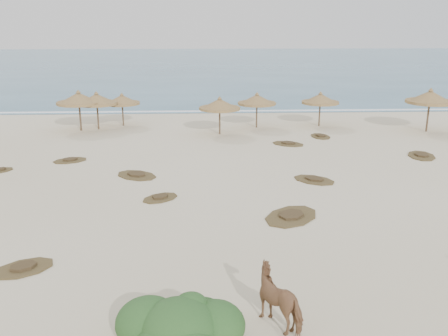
{
  "coord_description": "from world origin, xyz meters",
  "views": [
    {
      "loc": [
        -1.92,
        -17.9,
        7.82
      ],
      "look_at": [
        -0.94,
        5.0,
        0.99
      ],
      "focal_mm": 40.0,
      "sensor_mm": 36.0,
      "label": 1
    }
  ],
  "objects": [
    {
      "name": "horse",
      "position": [
        0.1,
        -6.33,
        0.76
      ],
      "size": [
        1.75,
        1.92,
        1.52
      ],
      "primitive_type": "imported",
      "rotation": [
        0.0,
        0.0,
        3.8
      ],
      "color": "#956A43",
      "rests_on": "ground"
    },
    {
      "name": "scrub_10",
      "position": [
        6.24,
        15.62,
        0.05
      ],
      "size": [
        1.47,
        2.07,
        0.16
      ],
      "rotation": [
        0.0,
        0.0,
        1.68
      ],
      "color": "brown",
      "rests_on": "ground"
    },
    {
      "name": "ground",
      "position": [
        0.0,
        0.0,
        0.0
      ],
      "size": [
        160.0,
        160.0,
        0.0
      ],
      "primitive_type": "plane",
      "color": "beige",
      "rests_on": "ground"
    },
    {
      "name": "scrub_3",
      "position": [
        3.67,
        5.89,
        0.05
      ],
      "size": [
        2.58,
        2.48,
        0.16
      ],
      "rotation": [
        0.0,
        0.0,
        2.45
      ],
      "color": "brown",
      "rests_on": "ground"
    },
    {
      "name": "scrub_1",
      "position": [
        -5.42,
        7.05,
        0.05
      ],
      "size": [
        2.81,
        2.64,
        0.16
      ],
      "rotation": [
        0.0,
        0.0,
        2.5
      ],
      "color": "brown",
      "rests_on": "ground"
    },
    {
      "name": "palapa_1",
      "position": [
        -9.69,
        18.87,
        2.19
      ],
      "size": [
        3.89,
        3.89,
        2.83
      ],
      "rotation": [
        0.0,
        0.0,
        0.36
      ],
      "color": "brown",
      "rests_on": "ground"
    },
    {
      "name": "foam_line",
      "position": [
        0.0,
        26.0,
        0.0
      ],
      "size": [
        70.0,
        0.6,
        0.01
      ],
      "primitive_type": "cube",
      "color": "white",
      "rests_on": "ground"
    },
    {
      "name": "palapa_6",
      "position": [
        14.34,
        17.02,
        2.47
      ],
      "size": [
        4.39,
        4.39,
        3.18
      ],
      "rotation": [
        0.0,
        0.0,
        0.37
      ],
      "color": "brown",
      "rests_on": "ground"
    },
    {
      "name": "palapa_4",
      "position": [
        2.12,
        18.96,
        2.08
      ],
      "size": [
        3.65,
        3.65,
        2.68
      ],
      "rotation": [
        0.0,
        0.0,
        -0.34
      ],
      "color": "brown",
      "rests_on": "ground"
    },
    {
      "name": "scrub_5",
      "position": [
        11.08,
        10.24,
        0.05
      ],
      "size": [
        2.05,
        2.66,
        0.16
      ],
      "rotation": [
        0.0,
        0.0,
        1.33
      ],
      "color": "brown",
      "rests_on": "ground"
    },
    {
      "name": "scrub_9",
      "position": [
        1.68,
        1.1,
        0.05
      ],
      "size": [
        3.2,
        3.3,
        0.16
      ],
      "rotation": [
        0.0,
        0.0,
        0.86
      ],
      "color": "brown",
      "rests_on": "ground"
    },
    {
      "name": "scrub_8",
      "position": [
        -12.86,
        8.25,
        0.05
      ],
      "size": [
        1.62,
        1.59,
        0.16
      ],
      "rotation": [
        0.0,
        0.0,
        0.74
      ],
      "color": "brown",
      "rests_on": "ground"
    },
    {
      "name": "scrub_6",
      "position": [
        -9.61,
        10.1,
        0.05
      ],
      "size": [
        2.26,
        1.92,
        0.16
      ],
      "rotation": [
        0.0,
        0.0,
        0.43
      ],
      "color": "brown",
      "rests_on": "ground"
    },
    {
      "name": "palapa_5",
      "position": [
        6.96,
        19.27,
        2.06
      ],
      "size": [
        3.48,
        3.48,
        2.66
      ],
      "rotation": [
        0.0,
        0.0,
        0.26
      ],
      "color": "brown",
      "rests_on": "ground"
    },
    {
      "name": "scrub_11",
      "position": [
        -7.84,
        -2.98,
        0.05
      ],
      "size": [
        2.35,
        2.12,
        0.16
      ],
      "rotation": [
        0.0,
        0.0,
        0.55
      ],
      "color": "brown",
      "rests_on": "ground"
    },
    {
      "name": "bush",
      "position": [
        -2.56,
        -7.25,
        0.48
      ],
      "size": [
        3.29,
        2.89,
        1.47
      ],
      "rotation": [
        0.0,
        0.0,
        -0.32
      ],
      "color": "#365E28",
      "rests_on": "ground"
    },
    {
      "name": "scrub_2",
      "position": [
        -3.91,
        3.55,
        0.05
      ],
      "size": [
        2.08,
        2.0,
        0.16
      ],
      "rotation": [
        0.0,
        0.0,
        0.7
      ],
      "color": "brown",
      "rests_on": "ground"
    },
    {
      "name": "scrub_7",
      "position": [
        3.63,
        13.55,
        0.05
      ],
      "size": [
        2.52,
        2.26,
        0.16
      ],
      "rotation": [
        0.0,
        0.0,
        2.61
      ],
      "color": "brown",
      "rests_on": "ground"
    },
    {
      "name": "palapa_0",
      "position": [
        -10.88,
        18.43,
        2.32
      ],
      "size": [
        3.38,
        3.38,
        2.99
      ],
      "rotation": [
        0.0,
        0.0,
        0.06
      ],
      "color": "brown",
      "rests_on": "ground"
    },
    {
      "name": "palapa_2",
      "position": [
        -8.04,
        20.06,
        1.97
      ],
      "size": [
        3.07,
        3.07,
        2.54
      ],
      "rotation": [
        0.0,
        0.0,
        0.14
      ],
      "color": "brown",
      "rests_on": "ground"
    },
    {
      "name": "ocean",
      "position": [
        0.0,
        75.0,
        0.0
      ],
      "size": [
        200.0,
        100.0,
        0.01
      ],
      "primitive_type": "cube",
      "color": "#255670",
      "rests_on": "ground"
    },
    {
      "name": "palapa_3",
      "position": [
        -0.74,
        16.75,
        2.11
      ],
      "size": [
        3.39,
        3.39,
        2.72
      ],
      "rotation": [
        0.0,
        0.0,
        -0.19
      ],
      "color": "brown",
      "rests_on": "ground"
    }
  ]
}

